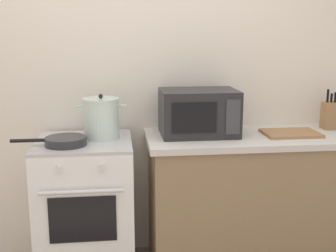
{
  "coord_description": "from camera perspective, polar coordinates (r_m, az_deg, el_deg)",
  "views": [
    {
      "loc": [
        -0.14,
        -2.14,
        1.59
      ],
      "look_at": [
        0.19,
        0.6,
        1.0
      ],
      "focal_mm": 47.21,
      "sensor_mm": 36.0,
      "label": 1
    }
  ],
  "objects": [
    {
      "name": "back_wall",
      "position": [
        3.16,
        1.25,
        5.88
      ],
      "size": [
        4.4,
        0.1,
        2.5
      ],
      "primitive_type": "cube",
      "color": "silver",
      "rests_on": "ground_plane"
    },
    {
      "name": "lower_cabinet_right",
      "position": [
        3.17,
        13.05,
        -9.55
      ],
      "size": [
        1.64,
        0.56,
        0.88
      ],
      "primitive_type": "cube",
      "color": "#8C7051",
      "rests_on": "ground_plane"
    },
    {
      "name": "countertop_right",
      "position": [
        3.03,
        13.46,
        -1.44
      ],
      "size": [
        1.7,
        0.6,
        0.04
      ],
      "primitive_type": "cube",
      "color": "beige",
      "rests_on": "lower_cabinet_right"
    },
    {
      "name": "stove",
      "position": [
        2.97,
        -10.5,
        -10.48
      ],
      "size": [
        0.6,
        0.64,
        0.92
      ],
      "color": "white",
      "rests_on": "ground_plane"
    },
    {
      "name": "stock_pot",
      "position": [
        2.86,
        -8.6,
        1.01
      ],
      "size": [
        0.32,
        0.23,
        0.29
      ],
      "color": "silver",
      "rests_on": "stove"
    },
    {
      "name": "frying_pan",
      "position": [
        2.74,
        -13.18,
        -1.91
      ],
      "size": [
        0.45,
        0.25,
        0.05
      ],
      "color": "#28282B",
      "rests_on": "stove"
    },
    {
      "name": "microwave",
      "position": [
        2.92,
        3.96,
        1.76
      ],
      "size": [
        0.5,
        0.37,
        0.3
      ],
      "color": "#232326",
      "rests_on": "countertop_right"
    },
    {
      "name": "cutting_board",
      "position": [
        3.05,
        15.55,
        -0.9
      ],
      "size": [
        0.36,
        0.26,
        0.02
      ],
      "primitive_type": "cube",
      "color": "#997047",
      "rests_on": "countertop_right"
    },
    {
      "name": "knife_block",
      "position": [
        3.3,
        20.42,
        1.33
      ],
      "size": [
        0.13,
        0.1,
        0.28
      ],
      "color": "#997047",
      "rests_on": "countertop_right"
    }
  ]
}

